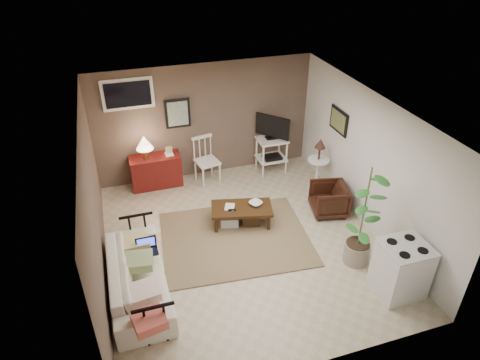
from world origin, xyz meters
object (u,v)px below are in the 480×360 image
object	(u,v)px
sofa	(137,271)
potted_plant	(364,214)
coffee_table	(241,214)
side_table	(319,159)
armchair	(329,198)
spindle_chair	(207,162)
tv_stand	(272,143)
red_console	(155,168)
stove	(401,269)

from	to	relation	value
sofa	potted_plant	size ratio (longest dim) A/B	1.14
coffee_table	side_table	distance (m)	2.00
sofa	armchair	xyz separation A→B (m)	(3.60, 0.94, -0.07)
spindle_chair	tv_stand	bearing A→B (deg)	-0.56
sofa	red_console	world-z (taller)	red_console
potted_plant	stove	bearing A→B (deg)	-71.73
tv_stand	armchair	world-z (taller)	tv_stand
sofa	potted_plant	bearing A→B (deg)	-96.62
coffee_table	tv_stand	world-z (taller)	tv_stand
red_console	armchair	xyz separation A→B (m)	(2.93, -1.94, -0.08)
side_table	potted_plant	bearing A→B (deg)	-99.34
sofa	tv_stand	world-z (taller)	tv_stand
red_console	side_table	bearing A→B (deg)	-20.02
sofa	stove	xyz separation A→B (m)	(3.65, -1.15, 0.03)
side_table	armchair	xyz separation A→B (m)	(-0.15, -0.82, -0.38)
coffee_table	tv_stand	size ratio (longest dim) A/B	0.91
spindle_chair	side_table	xyz separation A→B (m)	(2.04, -0.98, 0.24)
potted_plant	spindle_chair	bearing A→B (deg)	118.28
side_table	stove	world-z (taller)	side_table
potted_plant	coffee_table	bearing A→B (deg)	134.93
spindle_chair	stove	xyz separation A→B (m)	(1.93, -3.88, -0.03)
tv_stand	stove	size ratio (longest dim) A/B	1.49
tv_stand	potted_plant	world-z (taller)	potted_plant
stove	armchair	bearing A→B (deg)	91.32
spindle_chair	stove	distance (m)	4.34
coffee_table	red_console	size ratio (longest dim) A/B	1.01
sofa	potted_plant	distance (m)	3.47
armchair	stove	xyz separation A→B (m)	(0.05, -2.09, 0.11)
tv_stand	potted_plant	bearing A→B (deg)	-85.30
red_console	armchair	size ratio (longest dim) A/B	1.80
sofa	side_table	bearing A→B (deg)	-64.87
sofa	spindle_chair	bearing A→B (deg)	-32.07
spindle_chair	tv_stand	xyz separation A→B (m)	(1.43, -0.01, 0.22)
spindle_chair	sofa	bearing A→B (deg)	-122.07
side_table	stove	xyz separation A→B (m)	(-0.11, -2.91, -0.27)
coffee_table	stove	distance (m)	2.82
side_table	potted_plant	xyz separation A→B (m)	(-0.35, -2.15, 0.24)
sofa	side_table	size ratio (longest dim) A/B	1.79
spindle_chair	red_console	bearing A→B (deg)	171.96
coffee_table	spindle_chair	bearing A→B (deg)	97.38
sofa	red_console	distance (m)	2.96
spindle_chair	potted_plant	bearing A→B (deg)	-61.72
spindle_chair	tv_stand	size ratio (longest dim) A/B	0.76
sofa	red_console	xyz separation A→B (m)	(0.67, 2.88, 0.00)
side_table	stove	bearing A→B (deg)	-92.09
tv_stand	stove	distance (m)	3.91
tv_stand	side_table	size ratio (longest dim) A/B	1.13
tv_stand	spindle_chair	bearing A→B (deg)	179.44
coffee_table	sofa	world-z (taller)	sofa
coffee_table	spindle_chair	world-z (taller)	spindle_chair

